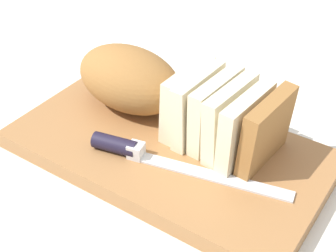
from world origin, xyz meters
The scene contains 6 objects.
ground_plane centered at (0.00, 0.00, 0.00)m, with size 3.00×3.00×0.00m, color silver.
cutting_board centered at (0.00, 0.00, 0.01)m, with size 0.44×0.24×0.03m, color #9E6B3D.
bread_loaf centered at (-0.04, 0.04, 0.07)m, with size 0.33×0.12×0.10m.
bread_knife centered at (-0.01, -0.05, 0.03)m, with size 0.28×0.09×0.02m.
crumb_near_knife centered at (-0.01, 0.03, 0.03)m, with size 0.01×0.01×0.01m, color #996633.
crumb_near_loaf centered at (-0.04, 0.04, 0.03)m, with size 0.01×0.01×0.01m, color #996633.
Camera 1 is at (0.31, -0.44, 0.46)m, focal length 52.61 mm.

